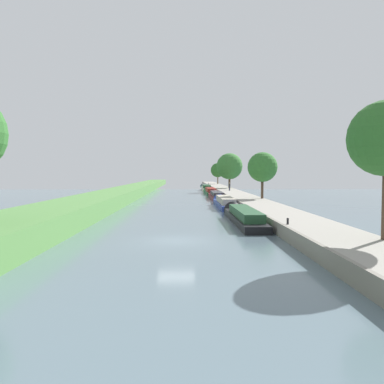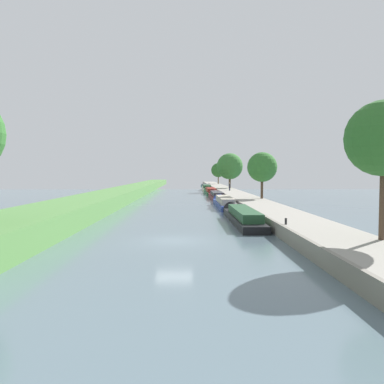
# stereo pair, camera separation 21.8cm
# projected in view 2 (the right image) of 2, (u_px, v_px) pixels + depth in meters

# --- Properties ---
(ground_plane) EXTENTS (160.00, 160.00, 0.00)m
(ground_plane) POSITION_uv_depth(u_px,v_px,m) (174.00, 241.00, 25.70)
(ground_plane) COLOR slate
(left_grassy_bank) EXTENTS (6.04, 260.00, 1.75)m
(left_grassy_bank) POSITION_uv_depth(u_px,v_px,m) (16.00, 228.00, 25.52)
(left_grassy_bank) COLOR #518442
(left_grassy_bank) RESTS_ON ground_plane
(right_towpath) EXTENTS (4.36, 260.00, 0.93)m
(right_towpath) POSITION_uv_depth(u_px,v_px,m) (318.00, 233.00, 25.81)
(right_towpath) COLOR gray
(right_towpath) RESTS_ON ground_plane
(stone_quay) EXTENTS (0.25, 260.00, 0.98)m
(stone_quay) POSITION_uv_depth(u_px,v_px,m) (284.00, 233.00, 25.77)
(stone_quay) COLOR gray
(stone_quay) RESTS_ON ground_plane
(narrowboat_black) EXTENTS (2.07, 15.80, 2.02)m
(narrowboat_black) POSITION_uv_depth(u_px,v_px,m) (241.00, 216.00, 35.80)
(narrowboat_black) COLOR black
(narrowboat_black) RESTS_ON ground_plane
(narrowboat_blue) EXTENTS (2.03, 15.03, 2.05)m
(narrowboat_blue) POSITION_uv_depth(u_px,v_px,m) (224.00, 202.00, 51.81)
(narrowboat_blue) COLOR #283D93
(narrowboat_blue) RESTS_ON ground_plane
(narrowboat_maroon) EXTENTS (2.12, 14.41, 2.01)m
(narrowboat_maroon) POSITION_uv_depth(u_px,v_px,m) (216.00, 195.00, 68.10)
(narrowboat_maroon) COLOR maroon
(narrowboat_maroon) RESTS_ON ground_plane
(narrowboat_green) EXTENTS (2.14, 15.32, 2.09)m
(narrowboat_green) POSITION_uv_depth(u_px,v_px,m) (210.00, 191.00, 83.64)
(narrowboat_green) COLOR #1E6033
(narrowboat_green) RESTS_ON ground_plane
(narrowboat_cream) EXTENTS (2.10, 12.72, 2.11)m
(narrowboat_cream) POSITION_uv_depth(u_px,v_px,m) (206.00, 188.00, 98.21)
(narrowboat_cream) COLOR beige
(narrowboat_cream) RESTS_ON ground_plane
(narrowboat_teal) EXTENTS (1.84, 16.73, 1.80)m
(narrowboat_teal) POSITION_uv_depth(u_px,v_px,m) (205.00, 186.00, 113.33)
(narrowboat_teal) COLOR #195B60
(narrowboat_teal) RESTS_ON ground_plane
(tree_rightbank_near) EXTENTS (4.12, 4.12, 7.58)m
(tree_rightbank_near) POSITION_uv_depth(u_px,v_px,m) (384.00, 139.00, 20.51)
(tree_rightbank_near) COLOR #4C3828
(tree_rightbank_near) RESTS_ON right_towpath
(tree_rightbank_midnear) EXTENTS (4.22, 4.22, 6.57)m
(tree_rightbank_midnear) POSITION_uv_depth(u_px,v_px,m) (262.00, 167.00, 53.77)
(tree_rightbank_midnear) COLOR #4C3828
(tree_rightbank_midnear) RESTS_ON right_towpath
(tree_rightbank_midfar) EXTENTS (6.24, 6.24, 8.31)m
(tree_rightbank_midfar) POSITION_uv_depth(u_px,v_px,m) (230.00, 166.00, 90.63)
(tree_rightbank_midfar) COLOR #4C3828
(tree_rightbank_midfar) RESTS_ON right_towpath
(tree_rightbank_far) EXTENTS (4.64, 4.64, 6.82)m
(tree_rightbank_far) POSITION_uv_depth(u_px,v_px,m) (218.00, 170.00, 124.22)
(tree_rightbank_far) COLOR brown
(tree_rightbank_far) RESTS_ON right_towpath
(person_walking) EXTENTS (0.34, 0.34, 1.66)m
(person_walking) POSITION_uv_depth(u_px,v_px,m) (230.00, 186.00, 77.58)
(person_walking) COLOR #282D42
(person_walking) RESTS_ON right_towpath
(mooring_bollard_near) EXTENTS (0.16, 0.16, 0.45)m
(mooring_bollard_near) POSITION_uv_depth(u_px,v_px,m) (286.00, 221.00, 26.89)
(mooring_bollard_near) COLOR black
(mooring_bollard_near) RESTS_ON right_towpath
(mooring_bollard_far) EXTENTS (0.16, 0.16, 0.45)m
(mooring_bollard_far) POSITION_uv_depth(u_px,v_px,m) (209.00, 183.00, 120.82)
(mooring_bollard_far) COLOR black
(mooring_bollard_far) RESTS_ON right_towpath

